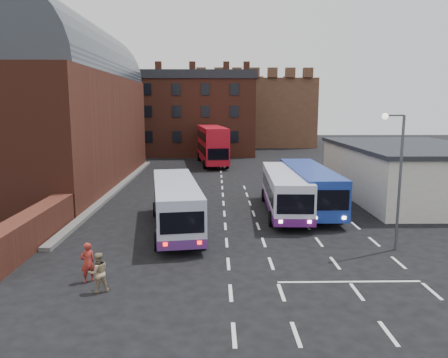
{
  "coord_description": "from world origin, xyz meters",
  "views": [
    {
      "loc": [
        -0.56,
        -20.17,
        7.27
      ],
      "look_at": [
        0.0,
        10.0,
        2.2
      ],
      "focal_mm": 35.0,
      "sensor_mm": 36.0,
      "label": 1
    }
  ],
  "objects_px": {
    "bus_blue": "(309,185)",
    "pedestrian_red": "(88,262)",
    "bus_white_outbound": "(176,202)",
    "bus_red_double": "(212,145)",
    "pedestrian_beige": "(98,272)",
    "bus_white_inbound": "(285,189)",
    "street_lamp": "(397,169)"
  },
  "relations": [
    {
      "from": "bus_blue",
      "to": "pedestrian_red",
      "type": "xyz_separation_m",
      "value": [
        -11.91,
        -12.59,
        -0.91
      ]
    },
    {
      "from": "bus_white_outbound",
      "to": "bus_red_double",
      "type": "bearing_deg",
      "value": 77.74
    },
    {
      "from": "pedestrian_red",
      "to": "pedestrian_beige",
      "type": "relative_size",
      "value": 1.05
    },
    {
      "from": "bus_blue",
      "to": "pedestrian_red",
      "type": "relative_size",
      "value": 6.45
    },
    {
      "from": "bus_white_outbound",
      "to": "bus_red_double",
      "type": "relative_size",
      "value": 0.89
    },
    {
      "from": "bus_white_inbound",
      "to": "pedestrian_red",
      "type": "bearing_deg",
      "value": 51.82
    },
    {
      "from": "bus_blue",
      "to": "pedestrian_beige",
      "type": "bearing_deg",
      "value": 50.19
    },
    {
      "from": "street_lamp",
      "to": "pedestrian_red",
      "type": "height_order",
      "value": "street_lamp"
    },
    {
      "from": "bus_white_outbound",
      "to": "pedestrian_beige",
      "type": "distance_m",
      "value": 9.15
    },
    {
      "from": "bus_white_inbound",
      "to": "street_lamp",
      "type": "xyz_separation_m",
      "value": [
        4.24,
        -7.95,
        2.49
      ]
    },
    {
      "from": "bus_blue",
      "to": "street_lamp",
      "type": "bearing_deg",
      "value": 104.69
    },
    {
      "from": "bus_red_double",
      "to": "pedestrian_beige",
      "type": "relative_size",
      "value": 7.48
    },
    {
      "from": "bus_white_inbound",
      "to": "bus_red_double",
      "type": "xyz_separation_m",
      "value": [
        -5.15,
        25.22,
        0.82
      ]
    },
    {
      "from": "bus_blue",
      "to": "pedestrian_beige",
      "type": "height_order",
      "value": "bus_blue"
    },
    {
      "from": "bus_red_double",
      "to": "pedestrian_red",
      "type": "height_order",
      "value": "bus_red_double"
    },
    {
      "from": "bus_white_outbound",
      "to": "pedestrian_red",
      "type": "xyz_separation_m",
      "value": [
        -2.97,
        -7.8,
        -0.84
      ]
    },
    {
      "from": "bus_white_outbound",
      "to": "bus_blue",
      "type": "distance_m",
      "value": 10.14
    },
    {
      "from": "pedestrian_red",
      "to": "bus_red_double",
      "type": "bearing_deg",
      "value": -134.98
    },
    {
      "from": "bus_blue",
      "to": "pedestrian_beige",
      "type": "relative_size",
      "value": 6.8
    },
    {
      "from": "street_lamp",
      "to": "pedestrian_beige",
      "type": "xyz_separation_m",
      "value": [
        -13.57,
        -4.76,
        -3.37
      ]
    },
    {
      "from": "street_lamp",
      "to": "bus_blue",
      "type": "bearing_deg",
      "value": 105.04
    },
    {
      "from": "pedestrian_red",
      "to": "bus_blue",
      "type": "bearing_deg",
      "value": -170.86
    },
    {
      "from": "bus_red_double",
      "to": "street_lamp",
      "type": "height_order",
      "value": "street_lamp"
    },
    {
      "from": "bus_white_inbound",
      "to": "bus_blue",
      "type": "bearing_deg",
      "value": -151.98
    },
    {
      "from": "bus_red_double",
      "to": "bus_blue",
      "type": "bearing_deg",
      "value": 99.06
    },
    {
      "from": "bus_white_inbound",
      "to": "pedestrian_red",
      "type": "height_order",
      "value": "bus_white_inbound"
    },
    {
      "from": "bus_white_inbound",
      "to": "street_lamp",
      "type": "height_order",
      "value": "street_lamp"
    },
    {
      "from": "bus_white_outbound",
      "to": "street_lamp",
      "type": "distance_m",
      "value": 12.28
    },
    {
      "from": "pedestrian_beige",
      "to": "bus_white_outbound",
      "type": "bearing_deg",
      "value": -130.08
    },
    {
      "from": "bus_white_outbound",
      "to": "pedestrian_beige",
      "type": "height_order",
      "value": "bus_white_outbound"
    },
    {
      "from": "street_lamp",
      "to": "pedestrian_beige",
      "type": "relative_size",
      "value": 4.3
    },
    {
      "from": "bus_red_double",
      "to": "pedestrian_red",
      "type": "bearing_deg",
      "value": 75.41
    }
  ]
}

